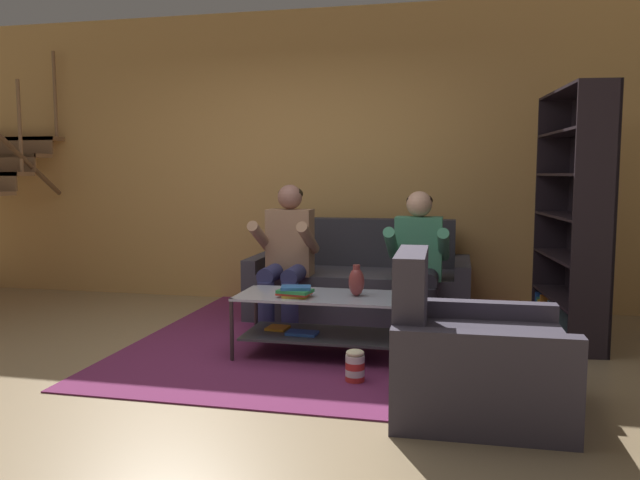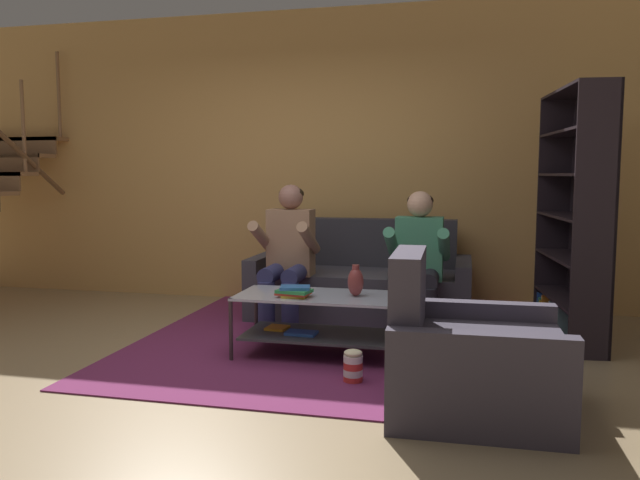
{
  "view_description": "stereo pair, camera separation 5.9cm",
  "coord_description": "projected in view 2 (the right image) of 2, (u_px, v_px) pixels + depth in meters",
  "views": [
    {
      "loc": [
        1.45,
        -3.69,
        1.29
      ],
      "look_at": [
        0.43,
        0.93,
        0.79
      ],
      "focal_mm": 35.0,
      "sensor_mm": 36.0,
      "label": 1
    },
    {
      "loc": [
        1.51,
        -3.68,
        1.29
      ],
      "look_at": [
        0.43,
        0.93,
        0.79
      ],
      "focal_mm": 35.0,
      "sensor_mm": 36.0,
      "label": 2
    }
  ],
  "objects": [
    {
      "name": "person_seated_right",
      "position": [
        418.0,
        257.0,
        4.99
      ],
      "size": [
        0.5,
        0.58,
        1.15
      ],
      "color": "#22202A",
      "rests_on": "ground"
    },
    {
      "name": "couch",
      "position": [
        361.0,
        285.0,
        5.65
      ],
      "size": [
        1.94,
        0.87,
        0.87
      ],
      "color": "#3E3C47",
      "rests_on": "ground"
    },
    {
      "name": "bookshelf",
      "position": [
        576.0,
        231.0,
        4.85
      ],
      "size": [
        0.41,
        1.17,
        1.93
      ],
      "color": "black",
      "rests_on": "ground"
    },
    {
      "name": "armchair",
      "position": [
        469.0,
        362.0,
        3.37
      ],
      "size": [
        0.92,
        0.88,
        0.87
      ],
      "color": "#3D3746",
      "rests_on": "ground"
    },
    {
      "name": "ground",
      "position": [
        223.0,
        374.0,
        4.04
      ],
      "size": [
        16.8,
        16.8,
        0.0
      ],
      "primitive_type": "plane",
      "color": "#967F5D"
    },
    {
      "name": "area_rug",
      "position": [
        340.0,
        337.0,
        4.94
      ],
      "size": [
        3.0,
        3.24,
        0.01
      ],
      "color": "#6B244F",
      "rests_on": "ground"
    },
    {
      "name": "back_partition",
      "position": [
        313.0,
        158.0,
        6.27
      ],
      "size": [
        8.4,
        0.12,
        2.9
      ],
      "primitive_type": "cube",
      "color": "tan",
      "rests_on": "ground"
    },
    {
      "name": "coffee_table",
      "position": [
        319.0,
        315.0,
        4.42
      ],
      "size": [
        1.17,
        0.56,
        0.44
      ],
      "color": "#ADB4CB",
      "rests_on": "ground"
    },
    {
      "name": "popcorn_tub",
      "position": [
        353.0,
        366.0,
        3.87
      ],
      "size": [
        0.12,
        0.12,
        0.21
      ],
      "color": "red",
      "rests_on": "ground"
    },
    {
      "name": "vase",
      "position": [
        356.0,
        281.0,
        4.34
      ],
      "size": [
        0.11,
        0.11,
        0.22
      ],
      "color": "brown",
      "rests_on": "coffee_table"
    },
    {
      "name": "book_stack",
      "position": [
        294.0,
        292.0,
        4.31
      ],
      "size": [
        0.25,
        0.2,
        0.07
      ],
      "color": "gold",
      "rests_on": "coffee_table"
    },
    {
      "name": "person_seated_left",
      "position": [
        287.0,
        250.0,
        5.24
      ],
      "size": [
        0.5,
        0.58,
        1.2
      ],
      "color": "navy",
      "rests_on": "ground"
    }
  ]
}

